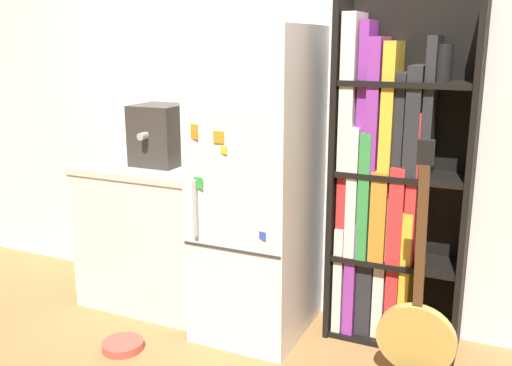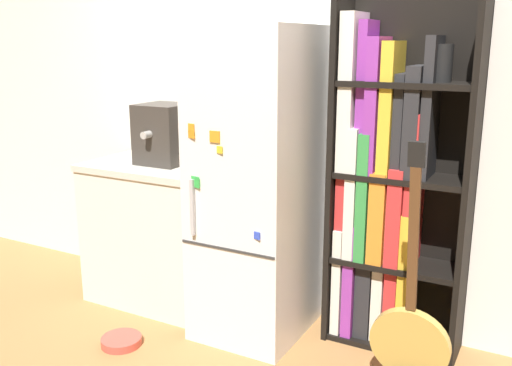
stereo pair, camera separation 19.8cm
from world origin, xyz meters
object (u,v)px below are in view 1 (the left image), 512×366
at_px(espresso_machine, 160,135).
at_px(pet_bowl, 123,345).
at_px(refrigerator, 258,185).
at_px(bookshelf, 388,186).
at_px(guitar, 415,354).

bearing_deg(espresso_machine, pet_bowl, -78.19).
distance_m(refrigerator, pet_bowl, 1.14).
xyz_separation_m(bookshelf, guitar, (0.26, -0.44, -0.71)).
distance_m(bookshelf, espresso_machine, 1.39).
relative_size(bookshelf, espresso_machine, 5.20).
height_order(espresso_machine, guitar, espresso_machine).
distance_m(refrigerator, bookshelf, 0.71).
height_order(bookshelf, guitar, bookshelf).
xyz_separation_m(bookshelf, espresso_machine, (-1.37, -0.11, 0.20)).
bearing_deg(espresso_machine, refrigerator, -6.94).
bearing_deg(bookshelf, espresso_machine, -175.25).
bearing_deg(bookshelf, guitar, -59.40).
bearing_deg(refrigerator, guitar, -14.19).
bearing_deg(refrigerator, espresso_machine, 173.06).
xyz_separation_m(refrigerator, bookshelf, (0.68, 0.20, 0.02)).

